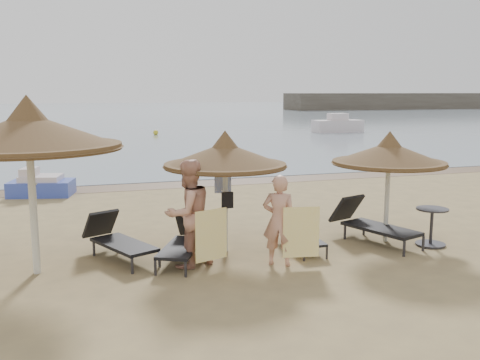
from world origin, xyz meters
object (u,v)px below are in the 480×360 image
object	(u,v)px
lounger_far_left	(117,238)
person_left	(188,205)
palapa_right	(389,154)
lounger_far_right	(370,223)
person_right	(279,213)
palapa_left	(28,132)
palapa_center	(225,156)
lounger_near_right	(299,233)
side_table	(431,228)
pedal_boat	(41,185)
lounger_near_left	(185,241)

from	to	relation	value
lounger_far_left	person_left	xyz separation A→B (m)	(1.27, -0.94, 0.79)
palapa_right	lounger_far_right	distance (m)	1.57
person_right	lounger_far_left	bearing A→B (deg)	4.27
palapa_left	palapa_center	world-z (taller)	palapa_left
person_left	person_right	bearing A→B (deg)	140.57
palapa_left	person_right	xyz separation A→B (m)	(4.42, -0.87, -1.57)
palapa_center	lounger_near_right	distance (m)	2.30
lounger_far_left	lounger_far_right	distance (m)	5.49
palapa_left	lounger_near_right	world-z (taller)	palapa_left
palapa_right	lounger_far_left	distance (m)	6.04
palapa_center	lounger_far_left	size ratio (longest dim) A/B	1.24
lounger_far_right	person_right	size ratio (longest dim) A/B	1.10
palapa_center	palapa_right	world-z (taller)	palapa_center
palapa_center	person_right	xyz separation A→B (m)	(0.73, -1.17, -0.99)
palapa_left	side_table	size ratio (longest dim) A/B	3.99
palapa_left	lounger_far_left	world-z (taller)	palapa_left
person_left	palapa_left	bearing A→B (deg)	-33.72
person_right	side_table	bearing A→B (deg)	-146.93
lounger_far_left	person_left	distance (m)	1.77
lounger_far_left	palapa_left	bearing A→B (deg)	174.06
palapa_right	person_left	bearing A→B (deg)	-175.16
lounger_far_left	palapa_right	bearing A→B (deg)	-30.39
pedal_boat	lounger_far_right	bearing A→B (deg)	-34.14
palapa_right	lounger_far_right	world-z (taller)	palapa_right
palapa_right	pedal_boat	size ratio (longest dim) A/B	1.16
lounger_near_left	lounger_far_right	xyz separation A→B (m)	(4.19, 0.03, 0.05)
lounger_far_left	lounger_near_left	size ratio (longest dim) A/B	1.05
palapa_left	lounger_near_left	world-z (taller)	palapa_left
lounger_near_left	lounger_near_right	world-z (taller)	lounger_near_left
lounger_near_right	person_left	world-z (taller)	person_left
lounger_near_right	person_right	world-z (taller)	person_right
palapa_center	lounger_far_right	size ratio (longest dim) A/B	1.14
lounger_near_right	palapa_right	bearing A→B (deg)	-1.27
palapa_center	person_left	world-z (taller)	palapa_center
palapa_right	lounger_near_right	bearing A→B (deg)	177.37
palapa_center	lounger_near_left	size ratio (longest dim) A/B	1.31
palapa_left	palapa_center	xyz separation A→B (m)	(3.68, 0.30, -0.58)
palapa_right	lounger_far_right	size ratio (longest dim) A/B	1.11
side_table	palapa_left	bearing A→B (deg)	175.43
palapa_left	lounger_near_right	distance (m)	5.70
person_left	pedal_boat	size ratio (longest dim) A/B	1.11
lounger_near_right	person_left	xyz separation A→B (m)	(-2.48, -0.48, 0.86)
palapa_left	pedal_boat	size ratio (longest dim) A/B	1.53
palapa_left	lounger_near_left	bearing A→B (deg)	-0.08
lounger_far_right	person_right	bearing A→B (deg)	-179.40
side_table	person_left	size ratio (longest dim) A/B	0.35
lounger_near_right	pedal_boat	world-z (taller)	pedal_boat
lounger_near_left	side_table	size ratio (longest dim) A/B	2.37
lounger_far_right	pedal_boat	size ratio (longest dim) A/B	1.05
palapa_left	palapa_right	world-z (taller)	palapa_left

